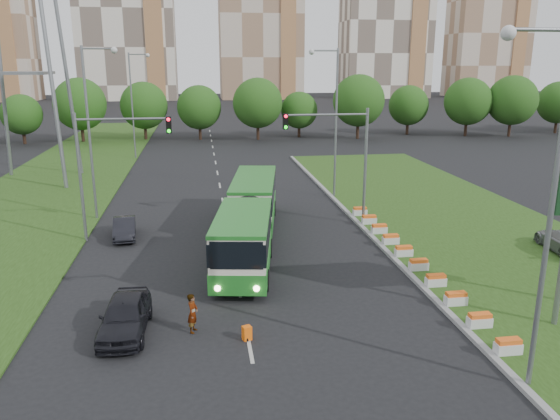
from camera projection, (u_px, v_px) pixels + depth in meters
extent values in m
plane|color=black|center=(298.00, 285.00, 27.59)|extent=(360.00, 360.00, 0.00)
cube|color=#234012|center=(465.00, 227.00, 37.04)|extent=(14.00, 60.00, 0.15)
cube|color=gray|center=(367.00, 232.00, 36.06)|extent=(0.30, 60.00, 0.18)
cube|color=#234012|center=(52.00, 188.00, 48.93)|extent=(12.00, 110.00, 0.10)
cylinder|color=slate|center=(365.00, 168.00, 37.00)|extent=(0.20, 0.20, 8.00)
cylinder|color=slate|center=(327.00, 115.00, 35.67)|extent=(5.50, 0.14, 0.14)
cube|color=black|center=(285.00, 121.00, 35.39)|extent=(0.32, 0.32, 1.00)
cylinder|color=slate|center=(80.00, 179.00, 33.46)|extent=(0.20, 0.20, 8.00)
cylinder|color=slate|center=(122.00, 119.00, 32.90)|extent=(5.50, 0.14, 0.14)
cube|color=black|center=(169.00, 125.00, 33.40)|extent=(0.32, 0.32, 1.00)
cube|color=silver|center=(125.00, 10.00, 160.57)|extent=(28.00, 15.00, 52.00)
cube|color=beige|center=(260.00, 15.00, 166.44)|extent=(25.00, 15.00, 50.00)
cube|color=silver|center=(386.00, 22.00, 172.45)|extent=(27.00, 15.00, 47.00)
cube|color=beige|center=(488.00, 34.00, 178.27)|extent=(24.00, 14.00, 40.00)
cube|color=silver|center=(256.00, 241.00, 28.51)|extent=(2.65, 7.33, 2.87)
cube|color=silver|center=(242.00, 199.00, 37.48)|extent=(2.65, 8.92, 2.87)
cylinder|color=black|center=(249.00, 220.00, 32.63)|extent=(2.65, 1.33, 2.65)
cube|color=#207023|center=(257.00, 258.00, 28.75)|extent=(2.74, 7.38, 1.01)
cube|color=#207023|center=(242.00, 212.00, 37.73)|extent=(2.74, 8.97, 1.01)
cube|color=black|center=(256.00, 233.00, 28.38)|extent=(2.74, 7.38, 1.11)
cube|color=black|center=(242.00, 192.00, 37.35)|extent=(2.74, 8.97, 1.11)
imported|color=black|center=(125.00, 315.00, 22.55)|extent=(2.02, 4.67, 1.57)
imported|color=black|center=(124.00, 228.00, 34.95)|extent=(1.73, 3.98, 1.27)
imported|color=gray|center=(193.00, 313.00, 22.61)|extent=(0.58, 0.71, 1.70)
cube|color=#FF630D|center=(247.00, 333.00, 22.08)|extent=(0.35, 0.30, 0.59)
cylinder|color=black|center=(247.00, 340.00, 22.00)|extent=(0.04, 0.14, 0.14)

